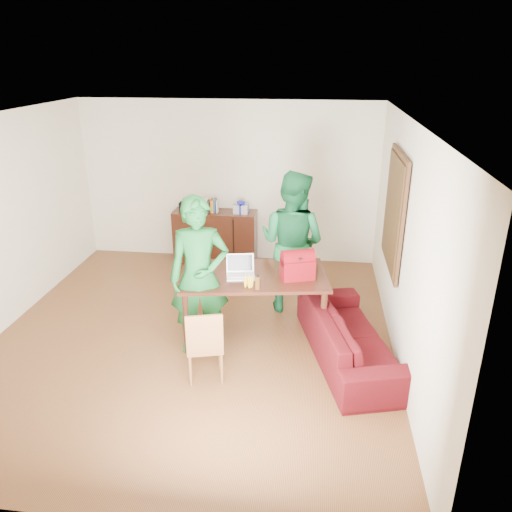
# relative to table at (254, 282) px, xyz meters

# --- Properties ---
(room) EXTENTS (5.20, 5.70, 2.90)m
(room) POSITION_rel_table_xyz_m (-0.75, -0.05, 0.58)
(room) COLOR #4C2E13
(room) RESTS_ON ground
(table) EXTENTS (1.92, 1.27, 0.84)m
(table) POSITION_rel_table_xyz_m (0.00, 0.00, 0.00)
(table) COLOR black
(table) RESTS_ON ground
(chair) EXTENTS (0.47, 0.46, 0.86)m
(chair) POSITION_rel_table_xyz_m (-0.42, -1.00, -0.48)
(chair) COLOR brown
(chair) RESTS_ON ground
(person_near) EXTENTS (0.79, 0.62, 1.92)m
(person_near) POSITION_rel_table_xyz_m (-0.59, -0.42, 0.23)
(person_near) COLOR #125522
(person_near) RESTS_ON ground
(person_far) EXTENTS (1.19, 1.08, 1.98)m
(person_far) POSITION_rel_table_xyz_m (0.42, 0.76, 0.26)
(person_far) COLOR #145D31
(person_far) RESTS_ON ground
(laptop) EXTENTS (0.38, 0.30, 0.24)m
(laptop) POSITION_rel_table_xyz_m (-0.15, -0.10, 0.15)
(laptop) COLOR white
(laptop) RESTS_ON table
(bananas) EXTENTS (0.17, 0.12, 0.06)m
(bananas) POSITION_rel_table_xyz_m (-0.01, -0.38, 0.14)
(bananas) COLOR gold
(bananas) RESTS_ON table
(bottle) EXTENTS (0.07, 0.07, 0.18)m
(bottle) POSITION_rel_table_xyz_m (0.09, -0.40, 0.20)
(bottle) COLOR #522E12
(bottle) RESTS_ON table
(red_bag) EXTENTS (0.44, 0.34, 0.29)m
(red_bag) POSITION_rel_table_xyz_m (0.54, -0.04, 0.25)
(red_bag) COLOR maroon
(red_bag) RESTS_ON table
(sofa) EXTENTS (1.31, 2.18, 0.60)m
(sofa) POSITION_rel_table_xyz_m (1.18, -0.41, -0.43)
(sofa) COLOR #37070F
(sofa) RESTS_ON ground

